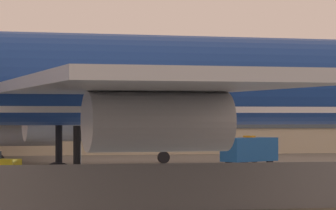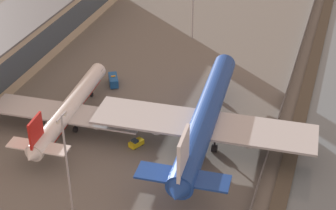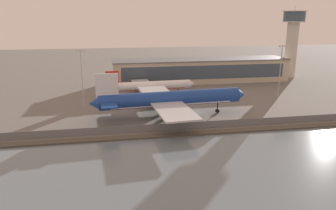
{
  "view_description": "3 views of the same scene",
  "coord_description": "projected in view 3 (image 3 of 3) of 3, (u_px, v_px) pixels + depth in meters",
  "views": [
    {
      "loc": [
        -19.27,
        -56.58,
        4.26
      ],
      "look_at": [
        -7.1,
        -1.54,
        4.85
      ],
      "focal_mm": 105.0,
      "sensor_mm": 36.0,
      "label": 1
    },
    {
      "loc": [
        -105.47,
        -25.97,
        70.28
      ],
      "look_at": [
        -1.74,
        8.85,
        2.07
      ],
      "focal_mm": 60.0,
      "sensor_mm": 36.0,
      "label": 2
    },
    {
      "loc": [
        -29.72,
        -107.29,
        33.28
      ],
      "look_at": [
        -9.62,
        4.23,
        2.32
      ],
      "focal_mm": 35.0,
      "sensor_mm": 36.0,
      "label": 3
    }
  ],
  "objects": [
    {
      "name": "ground_plane",
      "position": [
        197.0,
        113.0,
        115.72
      ],
      "size": [
        500.0,
        500.0,
        0.0
      ],
      "primitive_type": "plane",
      "color": "#66635E"
    },
    {
      "name": "shoreline_seawall",
      "position": [
        215.0,
        132.0,
        96.19
      ],
      "size": [
        320.0,
        3.0,
        0.5
      ],
      "color": "#474238",
      "rests_on": "ground"
    },
    {
      "name": "perimeter_fence",
      "position": [
        211.0,
        124.0,
        100.23
      ],
      "size": [
        280.0,
        0.1,
        2.22
      ],
      "color": "slate",
      "rests_on": "ground"
    },
    {
      "name": "cargo_jet_blue",
      "position": [
        169.0,
        99.0,
        110.25
      ],
      "size": [
        54.61,
        46.98,
        15.85
      ],
      "color": "#193D93",
      "rests_on": "ground"
    },
    {
      "name": "passenger_jet_white_red",
      "position": [
        148.0,
        86.0,
        138.56
      ],
      "size": [
        40.15,
        34.54,
        11.59
      ],
      "color": "white",
      "rests_on": "ground"
    },
    {
      "name": "baggage_tug",
      "position": [
        147.0,
        105.0,
        123.19
      ],
      "size": [
        3.58,
        2.88,
        1.8
      ],
      "color": "yellow",
      "rests_on": "ground"
    },
    {
      "name": "ops_van",
      "position": [
        195.0,
        93.0,
        141.06
      ],
      "size": [
        5.57,
        4.34,
        2.48
      ],
      "color": "#19519E",
      "rests_on": "ground"
    },
    {
      "name": "control_tower",
      "position": [
        292.0,
        37.0,
        178.35
      ],
      "size": [
        12.64,
        12.64,
        38.31
      ],
      "color": "beige",
      "rests_on": "ground"
    },
    {
      "name": "terminal_building",
      "position": [
        201.0,
        70.0,
        170.32
      ],
      "size": [
        90.62,
        17.9,
        11.79
      ],
      "color": "#BCB299",
      "rests_on": "ground"
    },
    {
      "name": "apron_light_mast_apron_west",
      "position": [
        280.0,
        69.0,
        133.37
      ],
      "size": [
        3.2,
        0.4,
        21.89
      ],
      "color": "#A8A8AD",
      "rests_on": "ground"
    },
    {
      "name": "apron_light_mast_apron_east",
      "position": [
        82.0,
        76.0,
        119.16
      ],
      "size": [
        3.2,
        0.4,
        21.56
      ],
      "color": "#A8A8AD",
      "rests_on": "ground"
    }
  ]
}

